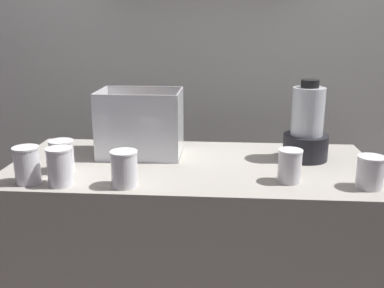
% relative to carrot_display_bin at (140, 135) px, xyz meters
% --- Properties ---
extents(counter, '(1.40, 0.64, 0.90)m').
position_rel_carrot_display_bin_xyz_m(counter, '(0.22, -0.11, -0.53)').
color(counter, '#9E998E').
rests_on(counter, ground_plane).
extents(back_wall_unit, '(2.60, 0.24, 2.50)m').
position_rel_carrot_display_bin_xyz_m(back_wall_unit, '(0.22, 0.65, 0.29)').
color(back_wall_unit, silver).
rests_on(back_wall_unit, ground_plane).
extents(carrot_display_bin, '(0.33, 0.22, 0.27)m').
position_rel_carrot_display_bin_xyz_m(carrot_display_bin, '(0.00, 0.00, 0.00)').
color(carrot_display_bin, white).
rests_on(carrot_display_bin, counter).
extents(blender_pitcher, '(0.18, 0.18, 0.32)m').
position_rel_carrot_display_bin_xyz_m(blender_pitcher, '(0.67, -0.02, 0.04)').
color(blender_pitcher, black).
rests_on(blender_pitcher, counter).
extents(juice_cup_mango_far_left, '(0.09, 0.09, 0.13)m').
position_rel_carrot_display_bin_xyz_m(juice_cup_mango_far_left, '(-0.32, -0.35, -0.02)').
color(juice_cup_mango_far_left, white).
rests_on(juice_cup_mango_far_left, counter).
extents(juice_cup_pomegranate_left, '(0.09, 0.09, 0.12)m').
position_rel_carrot_display_bin_xyz_m(juice_cup_pomegranate_left, '(-0.24, -0.23, -0.03)').
color(juice_cup_pomegranate_left, white).
rests_on(juice_cup_pomegranate_left, counter).
extents(juice_cup_mango_middle, '(0.09, 0.09, 0.13)m').
position_rel_carrot_display_bin_xyz_m(juice_cup_mango_middle, '(-0.20, -0.37, -0.03)').
color(juice_cup_mango_middle, white).
rests_on(juice_cup_mango_middle, counter).
extents(juice_cup_orange_right, '(0.09, 0.09, 0.12)m').
position_rel_carrot_display_bin_xyz_m(juice_cup_orange_right, '(0.02, -0.36, -0.03)').
color(juice_cup_orange_right, white).
rests_on(juice_cup_orange_right, counter).
extents(juice_cup_beet_far_right, '(0.08, 0.08, 0.11)m').
position_rel_carrot_display_bin_xyz_m(juice_cup_beet_far_right, '(0.57, -0.28, -0.03)').
color(juice_cup_beet_far_right, white).
rests_on(juice_cup_beet_far_right, counter).
extents(juice_cup_orange_rightmost, '(0.09, 0.09, 0.11)m').
position_rel_carrot_display_bin_xyz_m(juice_cup_orange_rightmost, '(0.82, -0.32, -0.04)').
color(juice_cup_orange_rightmost, white).
rests_on(juice_cup_orange_rightmost, counter).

